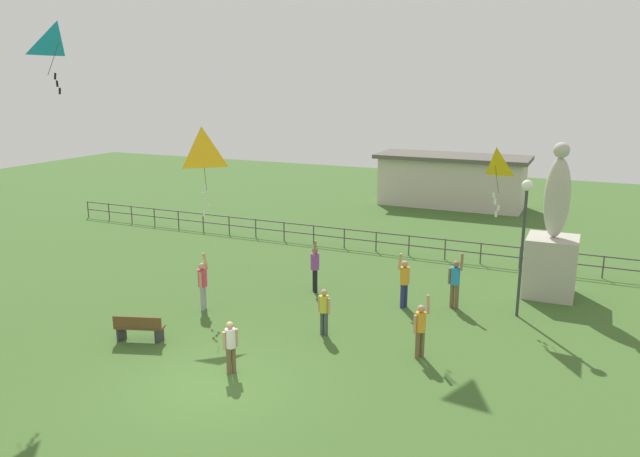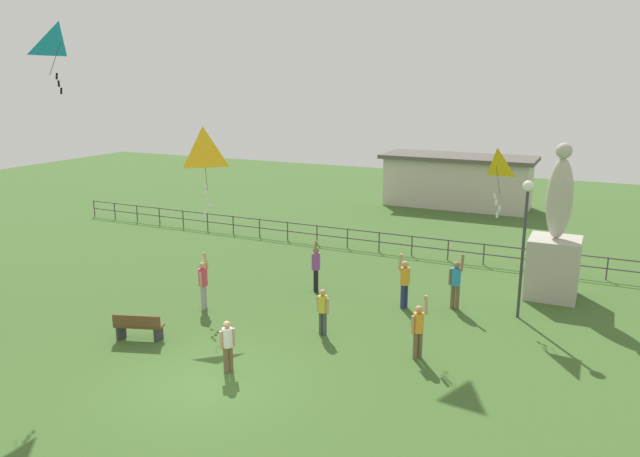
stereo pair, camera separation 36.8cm
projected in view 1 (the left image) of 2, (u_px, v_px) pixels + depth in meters
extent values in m
plane|color=#3D6028|center=(210.00, 386.00, 15.95)|extent=(80.00, 80.00, 0.00)
cube|color=#B2AD9E|center=(551.00, 266.00, 22.44)|extent=(1.78, 1.78, 2.22)
ellipsoid|color=#B2AD9E|center=(557.00, 198.00, 21.83)|extent=(0.90, 0.76, 2.92)
sphere|color=#B2AD9E|center=(562.00, 150.00, 21.42)|extent=(0.56, 0.56, 0.56)
cylinder|color=#38383D|center=(522.00, 254.00, 20.19)|extent=(0.10, 0.10, 4.34)
sphere|color=white|center=(527.00, 185.00, 19.63)|extent=(0.36, 0.36, 0.36)
cube|color=brown|center=(140.00, 327.00, 18.63)|extent=(1.55, 0.86, 0.06)
cube|color=brown|center=(137.00, 322.00, 18.40)|extent=(1.44, 0.54, 0.36)
cube|color=#333338|center=(121.00, 333.00, 18.74)|extent=(0.08, 0.36, 0.45)
cube|color=#333338|center=(159.00, 334.00, 18.63)|extent=(0.08, 0.36, 0.45)
cylinder|color=#3F4C47|center=(322.00, 323.00, 19.11)|extent=(0.13, 0.13, 0.76)
cylinder|color=#3F4C47|center=(326.00, 324.00, 19.02)|extent=(0.13, 0.13, 0.76)
cylinder|color=gold|center=(324.00, 304.00, 18.91)|extent=(0.28, 0.28, 0.54)
sphere|color=tan|center=(324.00, 293.00, 18.82)|extent=(0.20, 0.20, 0.20)
cylinder|color=tan|center=(319.00, 304.00, 19.03)|extent=(0.08, 0.08, 0.51)
cylinder|color=tan|center=(329.00, 306.00, 18.81)|extent=(0.08, 0.08, 0.51)
cylinder|color=navy|center=(402.00, 296.00, 21.31)|extent=(0.15, 0.15, 0.87)
cylinder|color=navy|center=(405.00, 295.00, 21.43)|extent=(0.15, 0.15, 0.87)
cylinder|color=orange|center=(405.00, 276.00, 21.19)|extent=(0.32, 0.32, 0.61)
sphere|color=tan|center=(405.00, 264.00, 21.09)|extent=(0.23, 0.23, 0.23)
cylinder|color=tan|center=(400.00, 261.00, 20.96)|extent=(0.18, 0.15, 0.59)
cylinder|color=tan|center=(408.00, 275.00, 21.34)|extent=(0.10, 0.10, 0.58)
cylinder|color=brown|center=(234.00, 359.00, 16.62)|extent=(0.13, 0.13, 0.76)
cylinder|color=brown|center=(229.00, 361.00, 16.54)|extent=(0.13, 0.13, 0.76)
cylinder|color=white|center=(230.00, 338.00, 16.42)|extent=(0.28, 0.28, 0.54)
sphere|color=tan|center=(230.00, 325.00, 16.34)|extent=(0.20, 0.20, 0.20)
cylinder|color=tan|center=(237.00, 338.00, 16.53)|extent=(0.08, 0.08, 0.51)
cylinder|color=tan|center=(224.00, 341.00, 16.33)|extent=(0.08, 0.08, 0.51)
cylinder|color=brown|center=(422.00, 344.00, 17.54)|extent=(0.14, 0.14, 0.81)
cylinder|color=brown|center=(418.00, 345.00, 17.47)|extent=(0.14, 0.14, 0.81)
cylinder|color=orange|center=(421.00, 322.00, 17.34)|extent=(0.30, 0.30, 0.57)
sphere|color=tan|center=(421.00, 309.00, 17.25)|extent=(0.22, 0.22, 0.22)
cylinder|color=tan|center=(428.00, 304.00, 17.26)|extent=(0.18, 0.17, 0.55)
cylinder|color=tan|center=(415.00, 324.00, 17.26)|extent=(0.09, 0.09, 0.54)
cylinder|color=#99999E|center=(204.00, 297.00, 21.24)|extent=(0.15, 0.15, 0.86)
cylinder|color=#99999E|center=(203.00, 299.00, 21.08)|extent=(0.15, 0.15, 0.86)
cylinder|color=#D83F59|center=(202.00, 278.00, 20.99)|extent=(0.31, 0.31, 0.61)
sphere|color=tan|center=(202.00, 266.00, 20.89)|extent=(0.23, 0.23, 0.23)
cylinder|color=tan|center=(205.00, 261.00, 21.05)|extent=(0.21, 0.14, 0.58)
cylinder|color=tan|center=(200.00, 281.00, 20.80)|extent=(0.09, 0.09, 0.58)
cylinder|color=black|center=(315.00, 281.00, 22.87)|extent=(0.15, 0.15, 0.88)
cylinder|color=black|center=(315.00, 280.00, 23.03)|extent=(0.15, 0.15, 0.88)
cylinder|color=purple|center=(315.00, 261.00, 22.77)|extent=(0.32, 0.32, 0.62)
sphere|color=#8C6647|center=(315.00, 250.00, 22.67)|extent=(0.24, 0.24, 0.24)
cylinder|color=#8C6647|center=(315.00, 249.00, 22.42)|extent=(0.19, 0.18, 0.60)
cylinder|color=#8C6647|center=(314.00, 261.00, 22.98)|extent=(0.10, 0.10, 0.59)
cylinder|color=brown|center=(457.00, 296.00, 21.29)|extent=(0.15, 0.15, 0.87)
cylinder|color=brown|center=(452.00, 296.00, 21.37)|extent=(0.15, 0.15, 0.87)
cylinder|color=#268CBF|center=(455.00, 276.00, 21.16)|extent=(0.32, 0.32, 0.61)
sphere|color=#8C6647|center=(456.00, 264.00, 21.05)|extent=(0.23, 0.23, 0.23)
cylinder|color=#8C6647|center=(462.00, 262.00, 20.88)|extent=(0.11, 0.18, 0.59)
cylinder|color=#8C6647|center=(449.00, 276.00, 21.27)|extent=(0.10, 0.10, 0.58)
pyramid|color=#198CD1|center=(59.00, 41.00, 18.17)|extent=(0.64, 1.07, 1.00)
cylinder|color=#4C381E|center=(54.00, 58.00, 18.42)|extent=(0.63, 0.02, 1.00)
cube|color=black|center=(55.00, 76.00, 18.54)|extent=(0.10, 0.03, 0.20)
cube|color=black|center=(57.00, 84.00, 18.60)|extent=(0.11, 0.04, 0.21)
cube|color=black|center=(60.00, 91.00, 18.65)|extent=(0.09, 0.05, 0.20)
pyramid|color=yellow|center=(202.00, 148.00, 21.39)|extent=(1.36, 1.33, 1.37)
cylinder|color=#4C381E|center=(204.00, 169.00, 21.20)|extent=(0.53, 0.60, 1.37)
cube|color=white|center=(205.00, 189.00, 21.36)|extent=(0.11, 0.01, 0.21)
cube|color=white|center=(203.00, 195.00, 21.41)|extent=(0.09, 0.05, 0.20)
cube|color=white|center=(206.00, 201.00, 21.47)|extent=(0.11, 0.03, 0.21)
cube|color=white|center=(209.00, 208.00, 21.52)|extent=(0.08, 0.03, 0.20)
cube|color=white|center=(204.00, 214.00, 21.57)|extent=(0.11, 0.03, 0.21)
pyramid|color=yellow|center=(495.00, 165.00, 20.19)|extent=(0.78, 0.74, 1.04)
cylinder|color=#4C381E|center=(497.00, 179.00, 20.58)|extent=(0.09, 0.66, 1.04)
cube|color=white|center=(494.00, 195.00, 20.71)|extent=(0.11, 0.03, 0.21)
cube|color=white|center=(495.00, 202.00, 20.76)|extent=(0.08, 0.05, 0.20)
cube|color=white|center=(498.00, 208.00, 20.82)|extent=(0.10, 0.04, 0.20)
cube|color=white|center=(496.00, 214.00, 20.87)|extent=(0.09, 0.03, 0.20)
cylinder|color=#4C4742|center=(88.00, 209.00, 35.42)|extent=(0.06, 0.06, 0.95)
cylinder|color=#4C4742|center=(109.00, 211.00, 34.78)|extent=(0.06, 0.06, 0.95)
cylinder|color=#4C4742|center=(132.00, 214.00, 34.13)|extent=(0.06, 0.06, 0.95)
cylinder|color=#4C4742|center=(154.00, 217.00, 33.49)|extent=(0.06, 0.06, 0.95)
cylinder|color=#4C4742|center=(178.00, 219.00, 32.84)|extent=(0.06, 0.06, 0.95)
cylinder|color=#4C4742|center=(203.00, 222.00, 32.21)|extent=(0.06, 0.06, 0.95)
cylinder|color=#4C4742|center=(229.00, 225.00, 31.56)|extent=(0.06, 0.06, 0.95)
cylinder|color=#4C4742|center=(256.00, 228.00, 30.93)|extent=(0.06, 0.06, 0.95)
cylinder|color=#4C4742|center=(284.00, 231.00, 30.28)|extent=(0.06, 0.06, 0.95)
cylinder|color=#4C4742|center=(314.00, 234.00, 29.63)|extent=(0.06, 0.06, 0.95)
cylinder|color=#4C4742|center=(344.00, 238.00, 28.98)|extent=(0.06, 0.06, 0.95)
cylinder|color=#4C4742|center=(376.00, 241.00, 28.35)|extent=(0.06, 0.06, 0.95)
cylinder|color=#4C4742|center=(409.00, 245.00, 27.72)|extent=(0.06, 0.06, 0.95)
cylinder|color=#4C4742|center=(445.00, 249.00, 27.05)|extent=(0.06, 0.06, 0.95)
cylinder|color=#4C4742|center=(481.00, 253.00, 26.43)|extent=(0.06, 0.06, 0.95)
cylinder|color=#4C4742|center=(520.00, 258.00, 25.78)|extent=(0.06, 0.06, 0.95)
cylinder|color=#4C4742|center=(560.00, 262.00, 25.13)|extent=(0.06, 0.06, 0.95)
cylinder|color=#4C4742|center=(603.00, 267.00, 24.49)|extent=(0.06, 0.06, 0.95)
cube|color=#4C4742|center=(382.00, 233.00, 28.13)|extent=(36.00, 0.05, 0.05)
cube|color=#4C4742|center=(382.00, 242.00, 28.23)|extent=(36.00, 0.05, 0.05)
cube|color=beige|center=(451.00, 182.00, 38.40)|extent=(8.75, 3.19, 2.98)
cube|color=#59544C|center=(453.00, 157.00, 38.02)|extent=(9.35, 3.79, 0.24)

